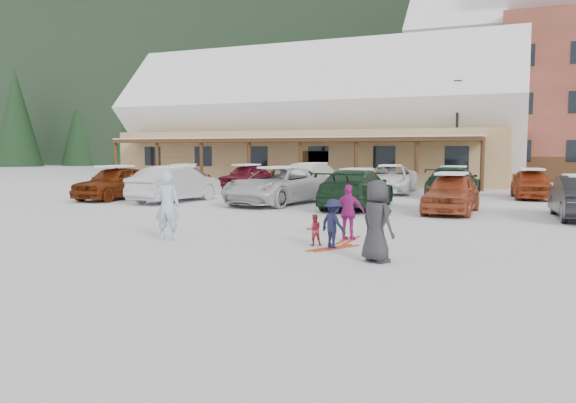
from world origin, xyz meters
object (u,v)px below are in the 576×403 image
at_px(bystander_dark, 377,221).
at_px(parked_car_2, 278,186).
at_px(toddler_red, 314,230).
at_px(parked_car_1, 176,184).
at_px(lamp_post, 457,127).
at_px(parked_car_3, 357,189).
at_px(parked_car_7, 184,176).
at_px(parked_car_8, 246,177).
at_px(parked_car_9, 313,177).
at_px(day_lodge, 313,128).
at_px(child_navy, 333,224).
at_px(parked_car_4, 451,193).
at_px(parked_car_11, 453,182).
at_px(adult_skier, 167,206).
at_px(parked_car_0, 116,183).
at_px(parked_car_12, 531,184).
at_px(child_magenta, 349,213).
at_px(parked_car_10, 390,179).

bearing_deg(bystander_dark, parked_car_2, -20.66).
height_order(toddler_red, parked_car_1, parked_car_1).
height_order(lamp_post, parked_car_3, lamp_post).
distance_m(toddler_red, parked_car_7, 21.41).
distance_m(parked_car_8, parked_car_9, 4.12).
relative_size(day_lodge, parked_car_8, 7.00).
relative_size(child_navy, parked_car_4, 0.27).
bearing_deg(child_navy, bystander_dark, 168.43).
height_order(parked_car_3, parked_car_9, parked_car_3).
bearing_deg(parked_car_4, parked_car_9, 136.24).
xyz_separation_m(child_navy, parked_car_11, (0.89, 15.91, 0.16)).
bearing_deg(parked_car_11, parked_car_8, -3.08).
distance_m(parked_car_1, parked_car_2, 4.62).
bearing_deg(day_lodge, adult_skier, -77.07).
xyz_separation_m(parked_car_0, parked_car_12, (17.77, 7.87, -0.07)).
height_order(day_lodge, parked_car_8, day_lodge).
bearing_deg(parked_car_12, toddler_red, -112.77).
bearing_deg(parked_car_3, parked_car_0, 0.42).
xyz_separation_m(child_navy, parked_car_3, (-2.00, 9.00, 0.19)).
bearing_deg(child_navy, parked_car_1, -10.94).
relative_size(child_magenta, parked_car_0, 0.32).
bearing_deg(adult_skier, parked_car_10, -111.81).
bearing_deg(child_magenta, parked_car_2, -56.22).
bearing_deg(parked_car_9, day_lodge, -60.05).
bearing_deg(parked_car_7, bystander_dark, 125.29).
height_order(parked_car_9, parked_car_11, parked_car_9).
relative_size(parked_car_4, parked_car_11, 0.83).
xyz_separation_m(parked_car_1, parked_car_3, (8.09, 0.50, -0.01)).
bearing_deg(parked_car_0, parked_car_12, 23.74).
distance_m(lamp_post, parked_car_11, 8.46).
height_order(toddler_red, parked_car_4, parked_car_4).
bearing_deg(toddler_red, adult_skier, -19.04).
distance_m(parked_car_1, parked_car_10, 11.46).
distance_m(adult_skier, bystander_dark, 5.61).
bearing_deg(bystander_dark, parked_car_12, -63.88).
height_order(adult_skier, parked_car_9, adult_skier).
distance_m(parked_car_1, parked_car_9, 9.39).
distance_m(day_lodge, adult_skier, 28.95).
relative_size(parked_car_3, parked_car_12, 1.29).
distance_m(child_magenta, parked_car_2, 9.77).
relative_size(parked_car_2, parked_car_10, 1.06).
height_order(parked_car_10, parked_car_12, parked_car_10).
height_order(toddler_red, parked_car_9, parked_car_9).
bearing_deg(parked_car_0, adult_skier, -44.64).
xyz_separation_m(child_magenta, parked_car_12, (4.38, 15.11, -0.02)).
bearing_deg(parked_car_8, parked_car_3, -34.13).
bearing_deg(toddler_red, bystander_dark, 113.60).
height_order(parked_car_0, parked_car_9, parked_car_0).
bearing_deg(toddler_red, parked_car_2, -91.26).
distance_m(child_magenta, parked_car_9, 17.49).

